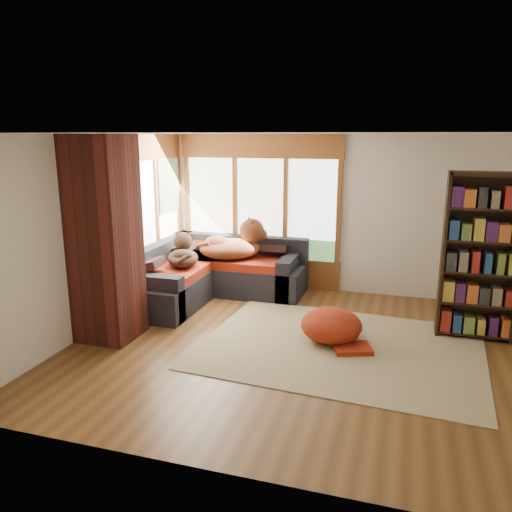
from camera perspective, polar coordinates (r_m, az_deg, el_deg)
The scene contains 16 objects.
floor at distance 6.35m, azimuth 4.56°, elevation -10.36°, with size 5.50×5.50×0.00m, color #523317.
ceiling at distance 5.80m, azimuth 5.06°, elevation 13.79°, with size 5.50×5.50×0.00m, color white.
wall_back at distance 8.37m, azimuth 8.44°, elevation 4.72°, with size 5.50×0.04×2.60m, color silver.
wall_front at distance 3.63m, azimuth -3.65°, elevation -7.06°, with size 5.50×0.04×2.60m, color silver.
wall_left at distance 7.04m, azimuth -17.67°, elevation 2.52°, with size 0.04×5.00×2.60m, color silver.
windows_back at distance 8.58m, azimuth 0.44°, elevation 5.43°, with size 2.82×0.10×1.90m.
windows_left at distance 8.01m, azimuth -12.70°, elevation 4.50°, with size 0.10×2.62×1.90m.
roller_blind at distance 8.68m, azimuth -9.97°, elevation 7.97°, with size 0.03×0.72×0.90m, color #72895F.
brick_chimney at distance 6.56m, azimuth -16.86°, elevation 1.80°, with size 0.70×0.70×2.60m, color #471914.
sectional_sofa at distance 8.34m, azimuth -6.06°, elevation -2.25°, with size 2.20×2.20×0.80m.
area_rug at distance 6.42m, azimuth 9.56°, elevation -10.19°, with size 3.39×2.59×0.01m, color beige.
bookshelf at distance 6.92m, azimuth 24.21°, elevation -0.13°, with size 0.92×0.31×2.15m.
pouf at distance 6.51m, azimuth 8.62°, elevation -7.74°, with size 0.78×0.78×0.42m, color #A02D17.
dog_tan at distance 8.15m, azimuth -2.38°, elevation 1.24°, with size 1.18×1.03×0.58m.
dog_brindle at distance 7.85m, azimuth -8.34°, elevation 0.02°, with size 0.72×0.86×0.42m.
throw_pillows at distance 8.35m, azimuth -5.50°, elevation 0.97°, with size 1.98×1.68×0.45m.
Camera 1 is at (1.21, -5.68, 2.59)m, focal length 35.00 mm.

